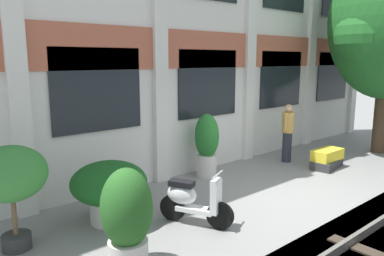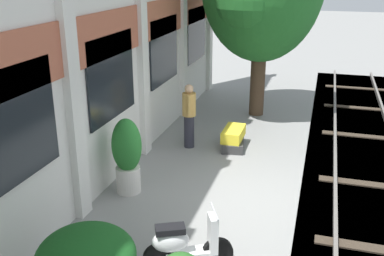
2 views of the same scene
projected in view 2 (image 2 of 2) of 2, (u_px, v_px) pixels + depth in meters
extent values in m
plane|color=gray|center=(237.00, 195.00, 9.07)|extent=(80.00, 80.00, 0.00)
cube|color=#AD5B42|center=(109.00, 34.00, 8.72)|extent=(15.41, 0.06, 0.90)
cube|color=black|center=(13.00, 127.00, 6.23)|extent=(1.97, 0.04, 1.70)
cube|color=black|center=(112.00, 77.00, 9.01)|extent=(1.97, 0.04, 1.70)
cube|color=black|center=(164.00, 51.00, 11.78)|extent=(1.97, 0.04, 1.70)
cube|color=black|center=(197.00, 34.00, 14.55)|extent=(1.97, 0.04, 1.70)
cube|color=#423F3A|center=(374.00, 220.00, 8.42)|extent=(23.41, 2.80, 0.28)
cube|color=#605B56|center=(335.00, 205.00, 8.54)|extent=(23.41, 0.07, 0.15)
cube|color=#382D23|center=(381.00, 250.00, 7.29)|extent=(0.24, 2.10, 0.03)
cube|color=#382D23|center=(370.00, 184.00, 9.46)|extent=(0.24, 2.10, 0.03)
cube|color=#382D23|center=(362.00, 136.00, 12.12)|extent=(0.24, 2.10, 0.03)
cube|color=#382D23|center=(358.00, 108.00, 14.50)|extent=(0.24, 2.10, 0.03)
cube|color=#382D23|center=(355.00, 88.00, 16.84)|extent=(0.24, 2.10, 0.03)
cylinder|color=#4C3826|center=(258.00, 71.00, 13.49)|extent=(0.44, 0.44, 2.71)
cylinder|color=beige|center=(128.00, 179.00, 9.11)|extent=(0.49, 0.49, 0.55)
ellipsoid|color=#236B28|center=(127.00, 145.00, 8.86)|extent=(0.60, 0.60, 1.11)
cube|color=#333333|center=(233.00, 143.00, 11.39)|extent=(1.10, 0.67, 0.23)
cube|color=yellow|center=(233.00, 134.00, 11.31)|extent=(0.93, 0.47, 0.28)
cylinder|color=black|center=(218.00, 252.00, 6.86)|extent=(0.29, 0.47, 0.48)
cube|color=silver|center=(188.00, 253.00, 6.78)|extent=(0.51, 0.72, 0.08)
ellipsoid|color=silver|center=(170.00, 241.00, 6.66)|extent=(0.48, 0.62, 0.36)
cube|color=black|center=(170.00, 229.00, 6.59)|extent=(0.39, 0.49, 0.10)
cube|color=silver|center=(213.00, 234.00, 6.73)|extent=(0.30, 0.23, 0.60)
cylinder|color=#B7B7BF|center=(215.00, 211.00, 6.60)|extent=(0.46, 0.25, 0.03)
cylinder|color=#282833|center=(189.00, 131.00, 11.31)|extent=(0.26, 0.26, 0.84)
cylinder|color=tan|center=(189.00, 104.00, 11.07)|extent=(0.34, 0.34, 0.57)
sphere|color=tan|center=(189.00, 89.00, 10.94)|extent=(0.22, 0.22, 0.22)
cylinder|color=tan|center=(189.00, 106.00, 10.86)|extent=(0.09, 0.09, 0.52)
cylinder|color=tan|center=(189.00, 101.00, 11.27)|extent=(0.09, 0.09, 0.52)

